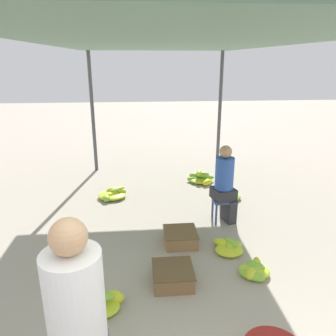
# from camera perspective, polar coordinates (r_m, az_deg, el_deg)

# --- Properties ---
(canopy_post_back_left) EXTENTS (0.08, 0.08, 2.77)m
(canopy_post_back_left) POSITION_cam_1_polar(r_m,az_deg,el_deg) (7.89, -12.99, 9.25)
(canopy_post_back_left) COLOR #4C4C51
(canopy_post_back_left) RESTS_ON ground
(canopy_post_back_right) EXTENTS (0.08, 0.08, 2.77)m
(canopy_post_back_right) POSITION_cam_1_polar(r_m,az_deg,el_deg) (8.05, 8.99, 9.67)
(canopy_post_back_right) COLOR #4C4C51
(canopy_post_back_right) RESTS_ON ground
(canopy_tarp) EXTENTS (3.40, 6.67, 0.04)m
(canopy_tarp) POSITION_cam_1_polar(r_m,az_deg,el_deg) (4.62, 0.25, 21.01)
(canopy_tarp) COLOR #567A60
(canopy_tarp) RESTS_ON canopy_post_front_left
(vendor_foreground) EXTENTS (0.42, 0.42, 1.72)m
(vendor_foreground) POSITION_cam_1_polar(r_m,az_deg,el_deg) (2.42, -15.26, -26.28)
(vendor_foreground) COLOR #384766
(vendor_foreground) RESTS_ON ground
(stool) EXTENTS (0.34, 0.34, 0.40)m
(stool) POSITION_cam_1_polar(r_m,az_deg,el_deg) (5.52, 9.52, -5.98)
(stool) COLOR #384C84
(stool) RESTS_ON ground
(vendor_seated) EXTENTS (0.42, 0.42, 1.30)m
(vendor_seated) POSITION_cam_1_polar(r_m,az_deg,el_deg) (5.39, 9.91, -2.58)
(vendor_seated) COLOR #2D2D33
(vendor_seated) RESTS_ON ground
(banana_pile_left_0) EXTENTS (0.44, 0.48, 0.25)m
(banana_pile_left_0) POSITION_cam_1_polar(r_m,az_deg,el_deg) (3.86, -11.34, -21.91)
(banana_pile_left_0) COLOR #C7D429
(banana_pile_left_0) RESTS_ON ground
(banana_pile_left_1) EXTENTS (0.56, 0.57, 0.19)m
(banana_pile_left_1) POSITION_cam_1_polar(r_m,az_deg,el_deg) (6.52, -9.45, -4.47)
(banana_pile_left_1) COLOR #B8CE2B
(banana_pile_left_1) RESTS_ON ground
(banana_pile_right_0) EXTENTS (0.43, 0.48, 0.14)m
(banana_pile_right_0) POSITION_cam_1_polar(r_m,az_deg,el_deg) (4.43, 14.71, -16.90)
(banana_pile_right_0) COLOR yellow
(banana_pile_right_0) RESTS_ON ground
(banana_pile_right_1) EXTENTS (0.62, 0.54, 0.27)m
(banana_pile_right_1) POSITION_cam_1_polar(r_m,az_deg,el_deg) (7.23, 5.75, -1.80)
(banana_pile_right_1) COLOR yellow
(banana_pile_right_1) RESTS_ON ground
(banana_pile_right_2) EXTENTS (0.46, 0.43, 0.20)m
(banana_pile_right_2) POSITION_cam_1_polar(r_m,az_deg,el_deg) (6.47, 10.62, -4.59)
(banana_pile_right_2) COLOR #A1C52F
(banana_pile_right_2) RESTS_ON ground
(banana_pile_right_3) EXTENTS (0.46, 0.47, 0.18)m
(banana_pile_right_3) POSITION_cam_1_polar(r_m,az_deg,el_deg) (4.81, 10.65, -13.37)
(banana_pile_right_3) COLOR #ABC92D
(banana_pile_right_3) RESTS_ON ground
(crate_near) EXTENTS (0.49, 0.49, 0.21)m
(crate_near) POSITION_cam_1_polar(r_m,az_deg,el_deg) (4.14, 0.85, -18.21)
(crate_near) COLOR brown
(crate_near) RESTS_ON ground
(crate_mid) EXTENTS (0.48, 0.48, 0.20)m
(crate_mid) POSITION_cam_1_polar(r_m,az_deg,el_deg) (4.89, 2.16, -11.96)
(crate_mid) COLOR olive
(crate_mid) RESTS_ON ground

